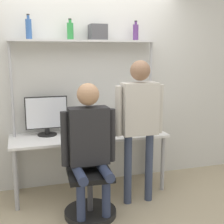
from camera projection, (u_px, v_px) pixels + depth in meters
The scene contains 14 objects.
ground_plane at pixel (96, 202), 3.68m from camera, with size 12.00×12.00×0.00m, color tan.
wall_back at pixel (83, 82), 4.04m from camera, with size 8.00×0.06×2.70m.
desk at pixel (89, 141), 3.85m from camera, with size 1.90×0.61×0.74m.
shelf_unit at pixel (85, 65), 3.84m from camera, with size 1.80×0.24×1.88m.
monitor at pixel (47, 115), 3.78m from camera, with size 0.51×0.24×0.48m.
laptop at pixel (83, 130), 3.78m from camera, with size 0.32×0.24×0.25m.
cell_phone at pixel (104, 135), 3.79m from camera, with size 0.07×0.15×0.01m.
office_chair at pixel (89, 188), 3.37m from camera, with size 0.56×0.56×0.94m.
person_seated at pixel (89, 139), 3.22m from camera, with size 0.58×0.47×1.44m.
person_standing at pixel (139, 114), 3.49m from camera, with size 0.57×0.22×1.65m.
bottle_green at pixel (70, 31), 3.71m from camera, with size 0.08×0.08×0.24m.
bottle_purple at pixel (136, 32), 3.95m from camera, with size 0.07×0.07×0.24m.
bottle_blue at pixel (29, 29), 3.58m from camera, with size 0.07×0.07×0.28m.
storage_box at pixel (98, 32), 3.81m from camera, with size 0.20×0.22×0.19m.
Camera 1 is at (-0.81, -3.31, 1.76)m, focal length 50.00 mm.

